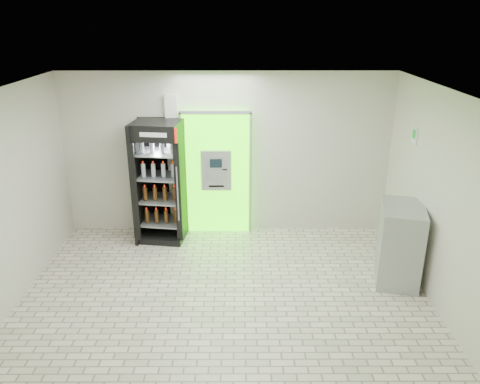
{
  "coord_description": "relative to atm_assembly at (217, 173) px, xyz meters",
  "views": [
    {
      "loc": [
        0.21,
        -5.79,
        3.92
      ],
      "look_at": [
        0.23,
        1.2,
        1.25
      ],
      "focal_mm": 35.0,
      "sensor_mm": 36.0,
      "label": 1
    }
  ],
  "objects": [
    {
      "name": "pillar",
      "position": [
        -0.78,
        0.04,
        0.13
      ],
      "size": [
        0.22,
        0.11,
        2.6
      ],
      "color": "silver",
      "rests_on": "ground"
    },
    {
      "name": "beverage_cooler",
      "position": [
        -1.0,
        -0.28,
        -0.12
      ],
      "size": [
        0.91,
        0.85,
        2.2
      ],
      "rotation": [
        0.0,
        0.0,
        -0.13
      ],
      "color": "black",
      "rests_on": "ground"
    },
    {
      "name": "atm_assembly",
      "position": [
        0.0,
        0.0,
        0.0
      ],
      "size": [
        1.3,
        0.24,
        2.33
      ],
      "color": "#3AFF03",
      "rests_on": "ground"
    },
    {
      "name": "exit_sign",
      "position": [
        3.19,
        -1.01,
        0.95
      ],
      "size": [
        0.02,
        0.22,
        0.26
      ],
      "color": "white",
      "rests_on": "room_shell"
    },
    {
      "name": "room_shell",
      "position": [
        0.2,
        -2.41,
        0.67
      ],
      "size": [
        6.0,
        6.0,
        6.0
      ],
      "color": "beige",
      "rests_on": "ground"
    },
    {
      "name": "steel_cabinet",
      "position": [
        2.88,
        -1.79,
        -0.56
      ],
      "size": [
        0.83,
        1.04,
        1.23
      ],
      "rotation": [
        0.0,
        0.0,
        -0.24
      ],
      "color": "#9B9EA2",
      "rests_on": "ground"
    },
    {
      "name": "ground",
      "position": [
        0.2,
        -2.41,
        -1.17
      ],
      "size": [
        6.0,
        6.0,
        0.0
      ],
      "primitive_type": "plane",
      "color": "beige",
      "rests_on": "ground"
    }
  ]
}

